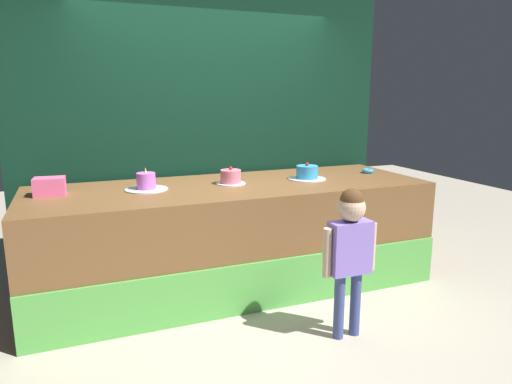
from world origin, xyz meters
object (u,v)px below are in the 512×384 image
pink_box (50,187)px  cake_right (307,173)px  donut (368,171)px  cake_left (146,183)px  cake_center (231,177)px  child_figure (350,243)px

pink_box → cake_right: bearing=-3.2°
pink_box → donut: bearing=-0.8°
cake_left → cake_center: (0.74, -0.01, 0.00)m
pink_box → cake_center: (1.47, -0.08, -0.01)m
donut → cake_right: bearing=-173.6°
child_figure → donut: child_figure is taller
pink_box → cake_center: cake_center is taller
cake_center → donut: bearing=1.4°
child_figure → cake_center: child_figure is taller
child_figure → cake_center: (-0.45, 1.23, 0.29)m
cake_center → cake_left: bearing=179.0°
cake_left → cake_center: bearing=-1.0°
child_figure → cake_center: 1.34m
cake_left → child_figure: bearing=-46.2°
donut → cake_left: (-2.21, -0.02, 0.04)m
donut → cake_center: bearing=-178.6°
cake_left → cake_right: cake_left is taller
cake_right → cake_center: bearing=176.4°
pink_box → cake_right: cake_right is taller
child_figure → cake_left: cake_left is taller
child_figure → pink_box: 2.34m
child_figure → donut: 1.64m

